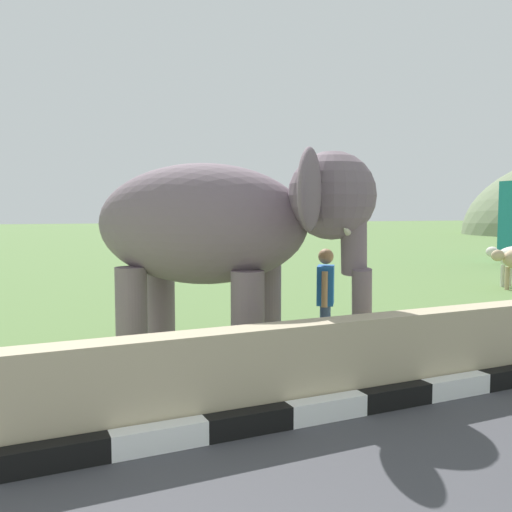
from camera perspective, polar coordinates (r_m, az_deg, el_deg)
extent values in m
cube|color=black|center=(5.27, -20.06, -18.92)|extent=(0.90, 0.20, 0.24)
cube|color=white|center=(5.40, -9.99, -18.11)|extent=(0.90, 0.20, 0.24)
cube|color=black|center=(5.67, -0.76, -16.90)|extent=(0.90, 0.20, 0.24)
cube|color=white|center=(6.07, 7.33, -15.47)|extent=(0.90, 0.20, 0.24)
cube|color=black|center=(6.57, 14.22, -14.01)|extent=(0.90, 0.20, 0.24)
cube|color=white|center=(7.14, 20.00, -12.62)|extent=(0.90, 0.20, 0.24)
cube|color=black|center=(7.78, 24.82, -11.34)|extent=(0.90, 0.20, 0.24)
cube|color=tan|center=(5.85, -1.07, -12.30)|extent=(28.00, 0.36, 1.00)
cylinder|color=slate|center=(8.09, 1.05, -5.97)|extent=(0.44, 0.44, 1.44)
cylinder|color=slate|center=(7.24, -0.88, -7.22)|extent=(0.44, 0.44, 1.44)
cylinder|color=slate|center=(8.69, -9.85, -5.29)|extent=(0.44, 0.44, 1.44)
cylinder|color=slate|center=(7.91, -12.78, -6.32)|extent=(0.44, 0.44, 1.44)
ellipsoid|color=slate|center=(7.80, -5.86, 3.33)|extent=(3.39, 3.25, 1.70)
sphere|color=slate|center=(7.30, 7.89, 6.23)|extent=(1.16, 1.16, 1.16)
ellipsoid|color=#D84C8C|center=(7.26, 10.18, 7.40)|extent=(0.69, 0.72, 0.44)
ellipsoid|color=slate|center=(8.09, 7.72, 6.42)|extent=(0.77, 0.83, 1.00)
ellipsoid|color=slate|center=(6.55, 5.58, 6.89)|extent=(0.77, 0.83, 1.00)
cylinder|color=slate|center=(7.26, 10.10, 1.87)|extent=(0.60, 0.61, 1.00)
cylinder|color=slate|center=(7.33, 10.92, -4.40)|extent=(0.44, 0.45, 0.83)
cone|color=beige|center=(7.54, 9.92, 2.73)|extent=(0.48, 0.52, 0.22)
cone|color=beige|center=(6.99, 9.38, 2.60)|extent=(0.48, 0.52, 0.22)
cylinder|color=navy|center=(8.51, 7.22, -7.59)|extent=(0.15, 0.15, 0.82)
cylinder|color=navy|center=(8.31, 7.14, -7.88)|extent=(0.15, 0.15, 0.82)
cube|color=#1E59B2|center=(8.29, 7.23, -3.00)|extent=(0.43, 0.47, 0.58)
cylinder|color=#9E7251|center=(8.55, 7.32, -2.97)|extent=(0.15, 0.16, 0.53)
cylinder|color=#9E7251|center=(8.04, 7.12, -3.45)|extent=(0.15, 0.16, 0.53)
sphere|color=#9E7251|center=(8.24, 7.26, -0.04)|extent=(0.23, 0.23, 0.23)
cylinder|color=tan|center=(17.16, 24.59, -2.11)|extent=(0.12, 0.12, 0.65)
ellipsoid|color=tan|center=(16.66, 23.78, 0.05)|extent=(0.44, 0.32, 0.32)
cylinder|color=beige|center=(17.76, 24.20, -1.89)|extent=(0.12, 0.12, 0.65)
cylinder|color=beige|center=(18.07, 24.81, -1.81)|extent=(0.12, 0.12, 0.65)
ellipsoid|color=beige|center=(18.11, 23.29, 0.39)|extent=(0.32, 0.44, 0.32)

